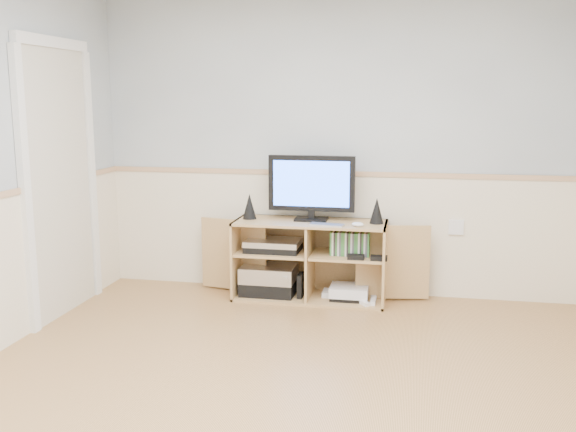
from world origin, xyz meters
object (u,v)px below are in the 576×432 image
Objects in this scene: media_cabinet at (311,258)px; keyboard at (327,225)px; monitor at (311,185)px; game_consoles at (348,293)px.

keyboard is at bearing -51.63° from media_cabinet.
monitor is 1.58× the size of game_consoles.
keyboard is (0.15, -0.19, -0.28)m from monitor.
game_consoles is (0.32, -0.07, -0.26)m from media_cabinet.
media_cabinet is 0.61m from monitor.
media_cabinet is at bearing 90.00° from monitor.
media_cabinet is 0.41m from keyboard.
monitor is (-0.00, -0.01, 0.61)m from media_cabinet.
monitor reaches higher than media_cabinet.
media_cabinet is 4.32× the size of game_consoles.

